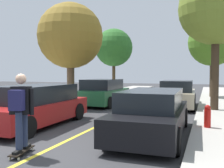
# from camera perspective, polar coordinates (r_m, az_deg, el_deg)

# --- Properties ---
(ground) EXTENTS (80.00, 80.00, 0.00)m
(ground) POSITION_cam_1_polar(r_m,az_deg,el_deg) (6.45, -13.80, -14.01)
(ground) COLOR #353538
(center_line) EXTENTS (0.12, 39.20, 0.01)m
(center_line) POSITION_cam_1_polar(r_m,az_deg,el_deg) (9.92, -0.48, -8.13)
(center_line) COLOR gold
(center_line) RESTS_ON ground
(parked_car_left_nearest) EXTENTS (2.00, 4.50, 1.41)m
(parked_car_left_nearest) POSITION_cam_1_polar(r_m,az_deg,el_deg) (9.20, -16.81, -4.67)
(parked_car_left_nearest) COLOR maroon
(parked_car_left_nearest) RESTS_ON ground
(parked_car_left_near) EXTENTS (2.02, 4.04, 1.48)m
(parked_car_left_near) POSITION_cam_1_polar(r_m,az_deg,el_deg) (14.43, -2.09, -1.96)
(parked_car_left_near) COLOR #1E5B33
(parked_car_left_near) RESTS_ON ground
(parked_car_right_nearest) EXTENTS (1.91, 4.61, 1.33)m
(parked_car_right_nearest) POSITION_cam_1_polar(r_m,az_deg,el_deg) (7.46, 9.08, -6.55)
(parked_car_right_nearest) COLOR black
(parked_car_right_nearest) RESTS_ON ground
(parked_car_right_near) EXTENTS (1.99, 4.51, 1.44)m
(parked_car_right_near) POSITION_cam_1_polar(r_m,az_deg,el_deg) (13.97, 14.56, -2.28)
(parked_car_right_near) COLOR #BCAD89
(parked_car_right_near) RESTS_ON ground
(street_tree_left_nearest) EXTENTS (3.74, 3.74, 5.70)m
(street_tree_left_nearest) POSITION_cam_1_polar(r_m,az_deg,el_deg) (14.90, -9.37, 10.59)
(street_tree_left_nearest) COLOR brown
(street_tree_left_nearest) RESTS_ON sidewalk_left
(street_tree_left_near) EXTENTS (3.15, 3.15, 5.41)m
(street_tree_left_near) POSITION_cam_1_polar(r_m,az_deg,el_deg) (21.38, 0.40, 8.17)
(street_tree_left_near) COLOR #4C3823
(street_tree_left_near) RESTS_ON sidewalk_left
(street_tree_right_nearest) EXTENTS (3.38, 3.38, 6.37)m
(street_tree_right_nearest) POSITION_cam_1_polar(r_m,az_deg,el_deg) (12.91, 22.40, 15.52)
(street_tree_right_nearest) COLOR #3D2D1E
(street_tree_right_nearest) RESTS_ON sidewalk_right
(street_tree_right_near) EXTENTS (3.41, 3.41, 5.62)m
(street_tree_right_near) POSITION_cam_1_polar(r_m,az_deg,el_deg) (19.59, 21.75, 8.74)
(street_tree_right_near) COLOR brown
(street_tree_right_near) RESTS_ON sidewalk_right
(fire_hydrant) EXTENTS (0.20, 0.20, 0.70)m
(fire_hydrant) POSITION_cam_1_polar(r_m,az_deg,el_deg) (8.44, 20.73, -6.82)
(fire_hydrant) COLOR #B2140F
(fire_hydrant) RESTS_ON sidewalk_right
(streetlamp) EXTENTS (0.36, 0.24, 5.95)m
(streetlamp) POSITION_cam_1_polar(r_m,az_deg,el_deg) (19.46, 21.57, 7.27)
(streetlamp) COLOR #38383D
(streetlamp) RESTS_ON sidewalk_right
(skateboard) EXTENTS (0.41, 0.87, 0.10)m
(skateboard) POSITION_cam_1_polar(r_m,az_deg,el_deg) (6.15, -19.64, -14.05)
(skateboard) COLOR black
(skateboard) RESTS_ON ground
(skateboarder) EXTENTS (0.59, 0.70, 1.71)m
(skateboarder) POSITION_cam_1_polar(r_m,az_deg,el_deg) (5.92, -19.92, -4.98)
(skateboarder) COLOR black
(skateboarder) RESTS_ON skateboard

